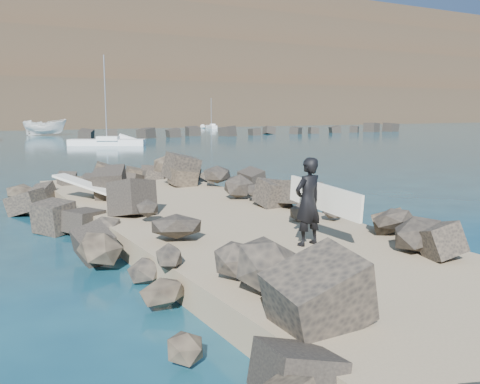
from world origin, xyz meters
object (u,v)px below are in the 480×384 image
Objects in this scene: boat_imported at (45,127)px; surfer_with_board at (310,201)px; sailboat_c at (107,142)px; surfboard_resting at (85,188)px.

boat_imported is 72.15m from surfer_with_board.
sailboat_c reaches higher than surfer_with_board.
sailboat_c reaches higher than surfboard_resting.
surfboard_resting is at bearing -166.49° from boat_imported.
sailboat_c reaches higher than boat_imported.
surfer_with_board is 45.84m from sailboat_c.
sailboat_c is (11.12, 36.60, -0.69)m from surfboard_resting.
surfer_with_board is at bearing -100.30° from sailboat_c.
sailboat_c is at bearing 37.94° from surfboard_resting.
boat_imported is at bearing 93.00° from sailboat_c.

